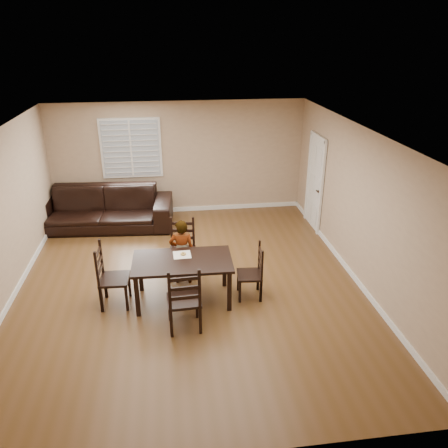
{
  "coord_description": "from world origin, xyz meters",
  "views": [
    {
      "loc": [
        -0.27,
        -6.72,
        4.17
      ],
      "look_at": [
        0.67,
        0.32,
        1.0
      ],
      "focal_mm": 35.0,
      "sensor_mm": 36.0,
      "label": 1
    }
  ],
  "objects": [
    {
      "name": "ground",
      "position": [
        0.0,
        0.0,
        0.0
      ],
      "size": [
        7.0,
        7.0,
        0.0
      ],
      "primitive_type": "plane",
      "color": "brown",
      "rests_on": "ground"
    },
    {
      "name": "room",
      "position": [
        0.04,
        0.18,
        1.81
      ],
      "size": [
        6.04,
        7.04,
        2.72
      ],
      "color": "tan",
      "rests_on": "ground"
    },
    {
      "name": "dining_table",
      "position": [
        -0.12,
        -0.47,
        0.67
      ],
      "size": [
        1.64,
        0.95,
        0.76
      ],
      "rotation": [
        0.0,
        0.0,
        -0.03
      ],
      "color": "black",
      "rests_on": "ground"
    },
    {
      "name": "chair_near",
      "position": [
        -0.08,
        0.56,
        0.47
      ],
      "size": [
        0.53,
        0.51,
        1.04
      ],
      "rotation": [
        0.0,
        0.0,
        -0.16
      ],
      "color": "black",
      "rests_on": "ground"
    },
    {
      "name": "chair_far",
      "position": [
        -0.14,
        -1.34,
        0.5
      ],
      "size": [
        0.52,
        0.48,
        1.1
      ],
      "rotation": [
        0.0,
        0.0,
        3.19
      ],
      "color": "black",
      "rests_on": "ground"
    },
    {
      "name": "chair_left",
      "position": [
        -1.36,
        -0.44,
        0.5
      ],
      "size": [
        0.48,
        0.51,
        1.09
      ],
      "rotation": [
        0.0,
        0.0,
        1.53
      ],
      "color": "black",
      "rests_on": "ground"
    },
    {
      "name": "chair_right",
      "position": [
        1.1,
        -0.51,
        0.43
      ],
      "size": [
        0.43,
        0.46,
        0.95
      ],
      "rotation": [
        0.0,
        0.0,
        -1.65
      ],
      "color": "black",
      "rests_on": "ground"
    },
    {
      "name": "child",
      "position": [
        -0.11,
        0.11,
        0.6
      ],
      "size": [
        0.47,
        0.33,
        1.21
      ],
      "primitive_type": "imported",
      "rotation": [
        0.0,
        0.0,
        3.05
      ],
      "color": "gray",
      "rests_on": "ground"
    },
    {
      "name": "napkin",
      "position": [
        -0.12,
        -0.29,
        0.76
      ],
      "size": [
        0.3,
        0.3,
        0.0
      ],
      "primitive_type": "cube",
      "rotation": [
        0.0,
        0.0,
        0.03
      ],
      "color": "beige",
      "rests_on": "dining_table"
    },
    {
      "name": "donut",
      "position": [
        -0.1,
        -0.29,
        0.78
      ],
      "size": [
        0.1,
        0.1,
        0.03
      ],
      "color": "#B1883F",
      "rests_on": "napkin"
    },
    {
      "name": "sofa",
      "position": [
        -1.79,
        2.78,
        0.45
      ],
      "size": [
        3.19,
        1.45,
        0.91
      ],
      "primitive_type": "imported",
      "rotation": [
        0.0,
        0.0,
        -0.08
      ],
      "color": "black",
      "rests_on": "ground"
    }
  ]
}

